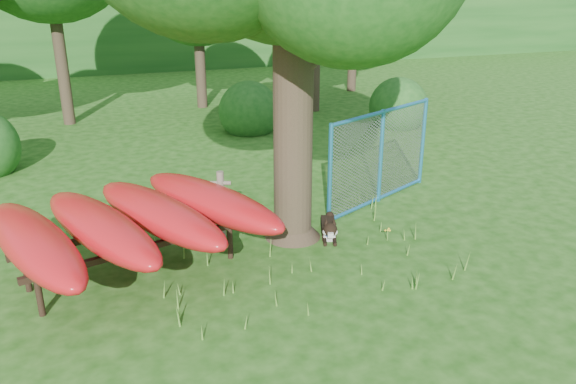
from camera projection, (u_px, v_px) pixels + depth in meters
name	position (u px, v px, depth m)	size (l,w,h in m)	color
ground	(305.00, 283.00, 8.28)	(80.00, 80.00, 0.00)	#18460E
wooden_post	(221.00, 206.00, 9.34)	(0.35, 0.19, 1.28)	brown
kayak_rack	(130.00, 220.00, 8.26)	(4.50, 4.03, 1.15)	black
husky_dog	(329.00, 229.00, 9.73)	(0.56, 0.97, 0.46)	black
fence_section	(381.00, 156.00, 11.10)	(2.96, 1.44, 3.14)	teal
wildflower_clump	(388.00, 231.00, 9.60)	(0.10, 0.09, 0.22)	#568A2D
shrub_right	(397.00, 126.00, 17.48)	(1.80, 1.80, 1.80)	#1A4F19
shrub_mid	(250.00, 131.00, 16.82)	(1.80, 1.80, 1.80)	#1A4F19
wooded_hillside	(113.00, 6.00, 31.69)	(80.00, 12.00, 6.00)	#1A4F19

